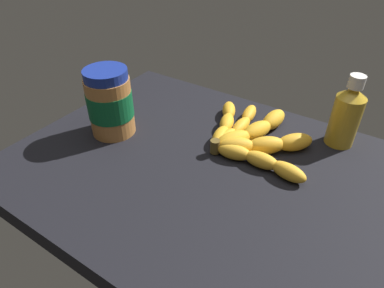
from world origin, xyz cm
name	(u,v)px	position (x,y,z in cm)	size (l,w,h in cm)	color
ground_plane	(204,172)	(0.00, 0.00, -2.14)	(76.09, 57.95, 4.29)	black
banana_bunch	(251,136)	(4.57, 11.71, 1.70)	(26.84, 21.93, 3.73)	gold
peanut_butter_jar	(110,103)	(-23.30, -1.13, 7.30)	(9.79, 9.79, 14.96)	#B27238
honey_bottle	(346,115)	(20.39, 22.41, 6.95)	(5.88, 5.88, 15.65)	gold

